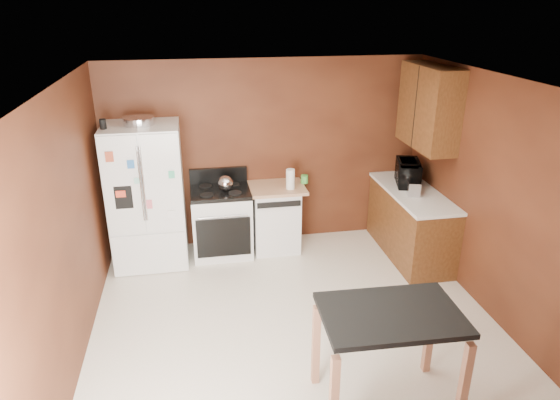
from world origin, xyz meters
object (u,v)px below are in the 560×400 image
object	(u,v)px
pen_cup	(103,124)
refrigerator	(147,196)
roasting_pan	(139,121)
green_canister	(304,179)
toaster	(413,188)
microwave	(408,174)
gas_range	(222,221)
kettle	(225,183)
island	(390,328)
paper_towel	(290,179)
dishwasher	(275,217)

from	to	relation	value
pen_cup	refrigerator	xyz separation A→B (m)	(0.39, 0.12, -0.96)
roasting_pan	green_canister	size ratio (longest dim) A/B	3.42
roasting_pan	toaster	size ratio (longest dim) A/B	1.52
microwave	pen_cup	bearing A→B (deg)	105.20
pen_cup	roasting_pan	bearing A→B (deg)	20.46
gas_range	toaster	bearing A→B (deg)	-13.71
kettle	microwave	bearing A→B (deg)	-4.29
pen_cup	kettle	xyz separation A→B (m)	(1.37, 0.14, -0.86)
kettle	island	xyz separation A→B (m)	(1.07, -2.90, -0.24)
microwave	gas_range	size ratio (longest dim) A/B	0.47
island	roasting_pan	bearing A→B (deg)	125.35
roasting_pan	island	size ratio (longest dim) A/B	0.32
roasting_pan	paper_towel	world-z (taller)	roasting_pan
dishwasher	pen_cup	bearing A→B (deg)	-174.26
kettle	paper_towel	size ratio (longest dim) A/B	0.77
refrigerator	roasting_pan	bearing A→B (deg)	105.37
roasting_pan	toaster	bearing A→B (deg)	-9.37
kettle	island	world-z (taller)	kettle
toaster	refrigerator	distance (m)	3.33
roasting_pan	toaster	world-z (taller)	roasting_pan
pen_cup	paper_towel	distance (m)	2.36
green_canister	island	size ratio (longest dim) A/B	0.09
kettle	gas_range	xyz separation A→B (m)	(-0.07, 0.04, -0.54)
kettle	green_canister	size ratio (longest dim) A/B	1.87
roasting_pan	island	world-z (taller)	roasting_pan
pen_cup	gas_range	world-z (taller)	pen_cup
green_canister	island	bearing A→B (deg)	-89.73
toaster	island	bearing A→B (deg)	-102.39
paper_towel	dishwasher	world-z (taller)	paper_towel
green_canister	roasting_pan	bearing A→B (deg)	-176.60
kettle	microwave	world-z (taller)	microwave
green_canister	microwave	bearing A→B (deg)	-13.04
refrigerator	paper_towel	bearing A→B (deg)	-0.87
paper_towel	island	distance (m)	2.88
kettle	pen_cup	bearing A→B (deg)	-174.31
kettle	toaster	xyz separation A→B (m)	(2.30, -0.54, -0.01)
toaster	gas_range	size ratio (longest dim) A/B	0.22
green_canister	gas_range	bearing A→B (deg)	-175.67
paper_towel	toaster	bearing A→B (deg)	-18.47
toaster	island	world-z (taller)	toaster
microwave	dishwasher	bearing A→B (deg)	97.80
toaster	dishwasher	xyz separation A→B (m)	(-1.65, 0.60, -0.54)
toaster	gas_range	bearing A→B (deg)	-178.60
refrigerator	toaster	bearing A→B (deg)	-8.97
green_canister	dishwasher	world-z (taller)	green_canister
roasting_pan	gas_range	xyz separation A→B (m)	(0.92, 0.04, -1.38)
roasting_pan	microwave	xyz separation A→B (m)	(3.37, -0.18, -0.80)
kettle	roasting_pan	bearing A→B (deg)	179.65
kettle	paper_towel	distance (m)	0.84
pen_cup	paper_towel	size ratio (longest dim) A/B	0.43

